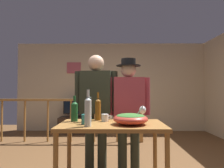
% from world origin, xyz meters
% --- Properties ---
extents(back_wall, '(5.51, 0.10, 2.55)m').
position_xyz_m(back_wall, '(0.00, 3.09, 1.27)').
color(back_wall, beige).
rests_on(back_wall, ground_plane).
extents(framed_picture, '(0.40, 0.03, 0.32)m').
position_xyz_m(framed_picture, '(-1.10, 3.03, 1.83)').
color(framed_picture, '#BE535F').
extents(stair_railing, '(3.28, 0.10, 1.03)m').
position_xyz_m(stair_railing, '(-0.43, 1.80, 0.64)').
color(stair_railing, '#9E6B33').
rests_on(stair_railing, ground_plane).
extents(tv_console, '(0.90, 0.40, 0.43)m').
position_xyz_m(tv_console, '(-0.98, 2.74, 0.21)').
color(tv_console, '#38281E').
rests_on(tv_console, ground_plane).
extents(flat_screen_tv, '(0.66, 0.12, 0.50)m').
position_xyz_m(flat_screen_tv, '(-0.98, 2.71, 0.72)').
color(flat_screen_tv, black).
rests_on(flat_screen_tv, tv_console).
extents(serving_table, '(1.15, 0.66, 0.81)m').
position_xyz_m(serving_table, '(0.05, -0.57, 0.71)').
color(serving_table, '#9E6B33').
rests_on(serving_table, ground_plane).
extents(salad_bowl, '(0.37, 0.37, 0.21)m').
position_xyz_m(salad_bowl, '(0.25, -0.64, 0.87)').
color(salad_bowl, '#CC3D2D').
rests_on(salad_bowl, serving_table).
extents(wine_glass, '(0.09, 0.09, 0.17)m').
position_xyz_m(wine_glass, '(0.42, -0.35, 0.93)').
color(wine_glass, silver).
rests_on(wine_glass, serving_table).
extents(wine_bottle_clear, '(0.07, 0.07, 0.37)m').
position_xyz_m(wine_bottle_clear, '(-0.19, -0.76, 0.96)').
color(wine_bottle_clear, silver).
rests_on(wine_bottle_clear, serving_table).
extents(wine_bottle_green, '(0.08, 0.08, 0.30)m').
position_xyz_m(wine_bottle_green, '(-0.39, -0.43, 0.93)').
color(wine_bottle_green, '#1E5628').
rests_on(wine_bottle_green, serving_table).
extents(wine_bottle_amber, '(0.07, 0.07, 0.34)m').
position_xyz_m(wine_bottle_amber, '(-0.12, -0.34, 0.95)').
color(wine_bottle_amber, brown).
rests_on(wine_bottle_amber, serving_table).
extents(wine_bottle_dark, '(0.07, 0.07, 0.38)m').
position_xyz_m(wine_bottle_dark, '(-0.22, -0.46, 0.97)').
color(wine_bottle_dark, black).
rests_on(wine_bottle_dark, serving_table).
extents(mug_teal, '(0.11, 0.08, 0.11)m').
position_xyz_m(mug_teal, '(-0.23, -0.63, 0.86)').
color(mug_teal, teal).
rests_on(mug_teal, serving_table).
extents(mug_white, '(0.12, 0.08, 0.08)m').
position_xyz_m(mug_white, '(-0.03, -0.43, 0.85)').
color(mug_white, white).
rests_on(mug_white, serving_table).
extents(person_standing_left, '(0.62, 0.25, 1.68)m').
position_xyz_m(person_standing_left, '(-0.18, 0.07, 1.01)').
color(person_standing_left, '#2D3323').
rests_on(person_standing_left, ground_plane).
extents(person_standing_right, '(0.62, 0.35, 1.63)m').
position_xyz_m(person_standing_right, '(0.28, 0.07, 0.97)').
color(person_standing_right, '#2D3323').
rests_on(person_standing_right, ground_plane).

